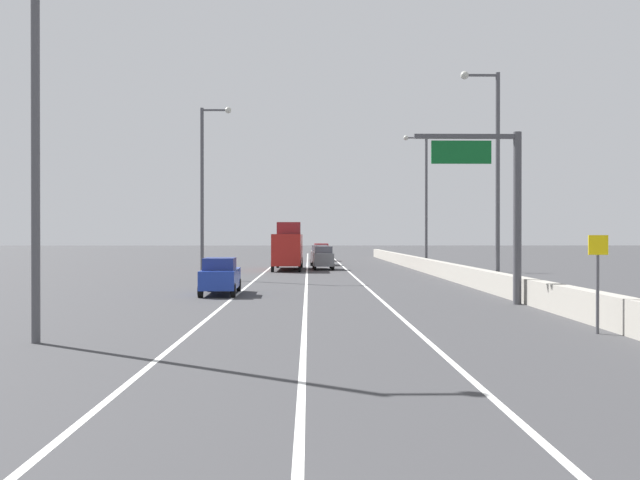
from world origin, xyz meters
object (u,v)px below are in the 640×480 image
(lamp_post_right_third, at_px, (424,194))
(lamp_post_left_near, at_px, (43,101))
(speed_advisory_sign, at_px, (598,276))
(car_gray_0, at_px, (323,258))
(car_silver_3, at_px, (320,255))
(overhead_sign_gantry, at_px, (500,196))
(car_blue_1, at_px, (220,276))
(car_red_2, at_px, (321,252))
(lamp_post_left_mid, at_px, (205,182))
(box_truck, at_px, (288,248))
(lamp_post_right_second, at_px, (494,167))

(lamp_post_right_third, relative_size, lamp_post_left_near, 1.00)
(speed_advisory_sign, distance_m, lamp_post_right_third, 41.61)
(car_gray_0, xyz_separation_m, car_silver_3, (-0.13, 9.72, 0.00))
(overhead_sign_gantry, xyz_separation_m, lamp_post_right_third, (1.83, 31.93, 1.98))
(lamp_post_right_third, distance_m, car_silver_3, 14.77)
(lamp_post_left_near, bearing_deg, speed_advisory_sign, 5.68)
(car_gray_0, relative_size, car_silver_3, 0.88)
(overhead_sign_gantry, bearing_deg, car_blue_1, 156.91)
(speed_advisory_sign, xyz_separation_m, car_gray_0, (-7.49, 41.82, -0.73))
(speed_advisory_sign, xyz_separation_m, car_red_2, (-7.28, 64.31, -0.72))
(overhead_sign_gantry, bearing_deg, speed_advisory_sign, -87.29)
(lamp_post_left_mid, bearing_deg, car_gray_0, 59.19)
(lamp_post_left_mid, relative_size, car_silver_3, 2.49)
(overhead_sign_gantry, distance_m, car_red_2, 55.50)
(lamp_post_right_third, height_order, box_truck, lamp_post_right_third)
(car_gray_0, bearing_deg, overhead_sign_gantry, -77.76)
(lamp_post_right_second, xyz_separation_m, box_truck, (-11.80, 24.85, -4.77))
(car_red_2, distance_m, box_truck, 22.88)
(lamp_post_right_third, relative_size, car_red_2, 2.54)
(overhead_sign_gantry, height_order, car_silver_3, overhead_sign_gantry)
(lamp_post_left_mid, relative_size, car_blue_1, 2.45)
(lamp_post_right_third, height_order, car_red_2, lamp_post_right_third)
(lamp_post_left_near, bearing_deg, lamp_post_right_second, 46.79)
(lamp_post_left_mid, bearing_deg, lamp_post_right_second, -32.50)
(lamp_post_right_third, bearing_deg, car_gray_0, 176.56)
(overhead_sign_gantry, xyz_separation_m, box_truck, (-10.16, 32.33, -2.79))
(overhead_sign_gantry, bearing_deg, car_silver_3, 99.65)
(lamp_post_left_mid, bearing_deg, car_silver_3, 70.83)
(lamp_post_right_second, bearing_deg, car_blue_1, -172.07)
(car_red_2, relative_size, box_truck, 0.48)
(car_blue_1, bearing_deg, car_gray_0, 77.92)
(speed_advisory_sign, height_order, lamp_post_left_mid, lamp_post_left_mid)
(overhead_sign_gantry, height_order, lamp_post_right_third, lamp_post_right_third)
(car_gray_0, xyz_separation_m, car_red_2, (0.21, 22.49, 0.01))
(lamp_post_right_second, xyz_separation_m, car_red_2, (-8.48, 47.47, -5.66))
(car_red_2, bearing_deg, speed_advisory_sign, -83.54)
(lamp_post_right_second, relative_size, lamp_post_right_third, 1.00)
(car_gray_0, bearing_deg, box_truck, -177.51)
(lamp_post_right_second, height_order, car_blue_1, lamp_post_right_second)
(lamp_post_right_second, height_order, lamp_post_left_mid, same)
(lamp_post_right_second, bearing_deg, lamp_post_right_third, 89.58)
(overhead_sign_gantry, distance_m, box_truck, 34.00)
(lamp_post_right_second, distance_m, lamp_post_left_mid, 20.27)
(lamp_post_left_near, xyz_separation_m, lamp_post_left_mid, (0.23, 29.34, 0.00))
(lamp_post_right_third, xyz_separation_m, car_red_2, (-8.66, 23.02, -5.66))
(lamp_post_right_third, relative_size, car_gray_0, 2.84)
(overhead_sign_gantry, relative_size, lamp_post_left_near, 0.63)
(overhead_sign_gantry, distance_m, lamp_post_right_second, 7.91)
(car_silver_3, bearing_deg, speed_advisory_sign, -81.60)
(speed_advisory_sign, relative_size, lamp_post_right_second, 0.25)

